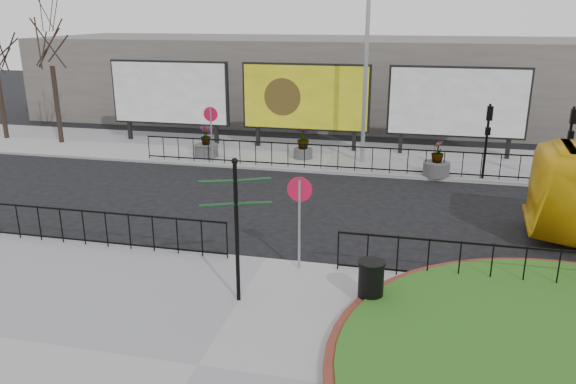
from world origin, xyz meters
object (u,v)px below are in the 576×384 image
(planter_a, at_px, (206,147))
(planter_b, at_px, (303,146))
(litter_bin, at_px, (371,282))
(planter_c, at_px, (437,164))
(lamp_post, at_px, (367,54))
(fingerpost_sign, at_px, (236,217))
(billboard_mid, at_px, (305,98))

(planter_a, distance_m, planter_b, 4.49)
(litter_bin, distance_m, planter_b, 13.51)
(planter_c, bearing_deg, lamp_post, 153.24)
(fingerpost_sign, bearing_deg, lamp_post, 64.91)
(lamp_post, distance_m, fingerpost_sign, 13.73)
(billboard_mid, xyz_separation_m, planter_c, (6.18, -3.57, -2.01))
(litter_bin, height_order, planter_a, planter_a)
(billboard_mid, distance_m, lamp_post, 4.23)
(billboard_mid, relative_size, planter_a, 4.35)
(billboard_mid, height_order, fingerpost_sign, billboard_mid)
(planter_a, bearing_deg, billboard_mid, 32.52)
(planter_a, bearing_deg, litter_bin, -54.77)
(litter_bin, xyz_separation_m, planter_a, (-8.61, 12.19, -0.07))
(fingerpost_sign, bearing_deg, planter_b, 76.45)
(billboard_mid, height_order, planter_c, billboard_mid)
(billboard_mid, bearing_deg, planter_c, -30.03)
(fingerpost_sign, xyz_separation_m, litter_bin, (2.99, 0.53, -1.53))
(billboard_mid, relative_size, planter_b, 4.36)
(lamp_post, xyz_separation_m, planter_a, (-7.14, -0.67, -4.26))
(lamp_post, relative_size, fingerpost_sign, 2.72)
(litter_bin, relative_size, planter_b, 0.73)
(billboard_mid, height_order, litter_bin, billboard_mid)
(planter_a, xyz_separation_m, planter_b, (4.44, 0.67, 0.11))
(fingerpost_sign, distance_m, planter_b, 13.52)
(lamp_post, height_order, fingerpost_sign, lamp_post)
(fingerpost_sign, distance_m, litter_bin, 3.40)
(litter_bin, height_order, planter_c, planter_c)
(billboard_mid, relative_size, lamp_post, 0.67)
(fingerpost_sign, bearing_deg, planter_a, 95.24)
(planter_a, bearing_deg, lamp_post, 5.32)
(litter_bin, bearing_deg, lamp_post, 96.49)
(billboard_mid, bearing_deg, planter_a, -147.48)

